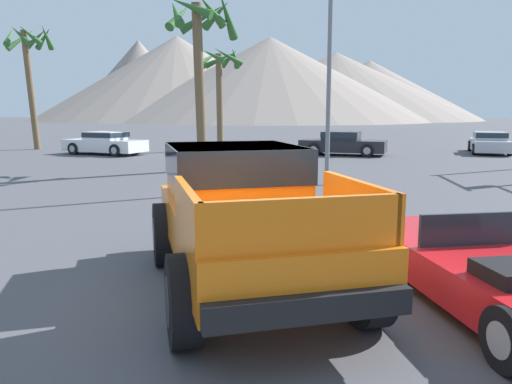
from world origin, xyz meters
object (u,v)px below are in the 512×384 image
(orange_pickup_truck, at_px, (243,207))
(red_convertible_car, at_px, (497,274))
(palm_tree_tall, at_px, (200,39))
(parked_car_silver, at_px, (489,142))
(palm_tree_leaning, at_px, (219,72))
(palm_tree_short, at_px, (30,56))
(parked_car_dark, at_px, (343,143))
(street_lamp_post, at_px, (330,20))
(parked_car_white, at_px, (105,143))

(orange_pickup_truck, xyz_separation_m, red_convertible_car, (3.12, -0.56, -0.65))
(orange_pickup_truck, bearing_deg, palm_tree_tall, 84.23)
(palm_tree_tall, bearing_deg, parked_car_silver, 33.81)
(red_convertible_car, distance_m, palm_tree_leaning, 24.60)
(orange_pickup_truck, bearing_deg, palm_tree_short, 104.81)
(parked_car_silver, distance_m, palm_tree_short, 26.66)
(orange_pickup_truck, bearing_deg, parked_car_dark, 62.25)
(red_convertible_car, height_order, street_lamp_post, street_lamp_post)
(orange_pickup_truck, distance_m, parked_car_silver, 24.48)
(street_lamp_post, height_order, palm_tree_short, street_lamp_post)
(red_convertible_car, distance_m, palm_tree_tall, 15.27)
(red_convertible_car, height_order, parked_car_silver, parked_car_silver)
(red_convertible_car, bearing_deg, palm_tree_leaning, 92.79)
(palm_tree_short, xyz_separation_m, palm_tree_leaning, (11.19, 0.39, -0.94))
(parked_car_white, bearing_deg, red_convertible_car, -127.94)
(orange_pickup_truck, relative_size, palm_tree_tall, 0.77)
(parked_car_silver, distance_m, palm_tree_leaning, 15.53)
(red_convertible_car, height_order, parked_car_white, parked_car_white)
(red_convertible_car, relative_size, palm_tree_leaning, 0.82)
(red_convertible_car, distance_m, parked_car_dark, 20.63)
(orange_pickup_truck, xyz_separation_m, palm_tree_tall, (-3.19, 12.58, 3.91))
(parked_car_silver, relative_size, palm_tree_short, 0.65)
(palm_tree_tall, height_order, palm_tree_short, palm_tree_short)
(parked_car_white, relative_size, palm_tree_tall, 0.73)
(orange_pickup_truck, xyz_separation_m, palm_tree_leaning, (-4.21, 22.57, 3.46))
(red_convertible_car, distance_m, parked_car_white, 23.55)
(parked_car_silver, height_order, palm_tree_tall, palm_tree_tall)
(palm_tree_short, bearing_deg, red_convertible_car, -50.83)
(parked_car_dark, xyz_separation_m, palm_tree_leaning, (-6.95, 2.50, 3.89))
(street_lamp_post, height_order, palm_tree_leaning, street_lamp_post)
(street_lamp_post, height_order, palm_tree_tall, street_lamp_post)
(parked_car_dark, height_order, parked_car_silver, parked_car_dark)
(street_lamp_post, bearing_deg, parked_car_silver, 53.83)
(parked_car_dark, height_order, street_lamp_post, street_lamp_post)
(palm_tree_short, bearing_deg, orange_pickup_truck, -55.22)
(parked_car_dark, height_order, palm_tree_short, palm_tree_short)
(street_lamp_post, xyz_separation_m, palm_tree_short, (-16.90, 12.95, 0.45))
(parked_car_silver, bearing_deg, palm_tree_tall, -133.12)
(red_convertible_car, relative_size, parked_car_silver, 1.03)
(parked_car_white, relative_size, palm_tree_leaning, 0.81)
(street_lamp_post, bearing_deg, orange_pickup_truck, -99.22)
(parked_car_white, height_order, palm_tree_short, palm_tree_short)
(parked_car_silver, bearing_deg, palm_tree_leaning, -169.26)
(orange_pickup_truck, relative_size, parked_car_white, 1.05)
(red_convertible_car, height_order, palm_tree_short, palm_tree_short)
(red_convertible_car, relative_size, street_lamp_post, 0.58)
(street_lamp_post, bearing_deg, parked_car_dark, 83.47)
(palm_tree_tall, xyz_separation_m, palm_tree_short, (-12.22, 9.59, 0.49))
(palm_tree_tall, bearing_deg, palm_tree_short, 141.86)
(parked_car_dark, distance_m, parked_car_white, 12.58)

